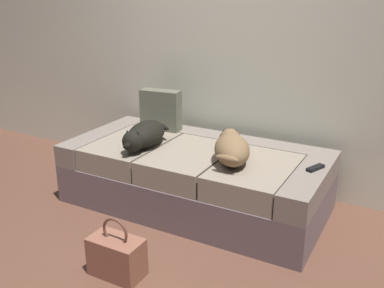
{
  "coord_description": "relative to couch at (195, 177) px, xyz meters",
  "views": [
    {
      "loc": [
        1.46,
        -1.64,
        1.62
      ],
      "look_at": [
        0.0,
        1.04,
        0.52
      ],
      "focal_mm": 40.93,
      "sensor_mm": 36.0,
      "label": 1
    }
  ],
  "objects": [
    {
      "name": "dog_dark",
      "position": [
        -0.35,
        -0.16,
        0.33
      ],
      "size": [
        0.27,
        0.56,
        0.19
      ],
      "color": "black",
      "rests_on": "couch"
    },
    {
      "name": "tv_remote",
      "position": [
        0.9,
        0.03,
        0.25
      ],
      "size": [
        0.1,
        0.16,
        0.02
      ],
      "primitive_type": "cube",
      "rotation": [
        0.0,
        0.0,
        -0.39
      ],
      "color": "black",
      "rests_on": "couch"
    },
    {
      "name": "dog_tan",
      "position": [
        0.34,
        -0.1,
        0.34
      ],
      "size": [
        0.41,
        0.54,
        0.19
      ],
      "color": "brown",
      "rests_on": "couch"
    },
    {
      "name": "throw_pillow",
      "position": [
        -0.48,
        0.27,
        0.41
      ],
      "size": [
        0.35,
        0.16,
        0.34
      ],
      "primitive_type": "cube",
      "rotation": [
        0.0,
        0.0,
        0.12
      ],
      "color": "#5D5E4E",
      "rests_on": "couch"
    },
    {
      "name": "handbag",
      "position": [
        0.02,
        -1.01,
        -0.11
      ],
      "size": [
        0.32,
        0.18,
        0.38
      ],
      "color": "#8D5542",
      "rests_on": "ground"
    },
    {
      "name": "couch",
      "position": [
        0.0,
        0.0,
        0.0
      ],
      "size": [
        1.96,
        0.95,
        0.47
      ],
      "color": "#6C5A5F",
      "rests_on": "ground"
    },
    {
      "name": "back_wall",
      "position": [
        0.0,
        0.63,
        1.17
      ],
      "size": [
        6.4,
        0.1,
        2.8
      ],
      "primitive_type": "cube",
      "color": "silver",
      "rests_on": "ground"
    },
    {
      "name": "ground_plane",
      "position": [
        0.0,
        -1.09,
        -0.23
      ],
      "size": [
        10.0,
        10.0,
        0.0
      ],
      "primitive_type": "plane",
      "color": "brown"
    }
  ]
}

